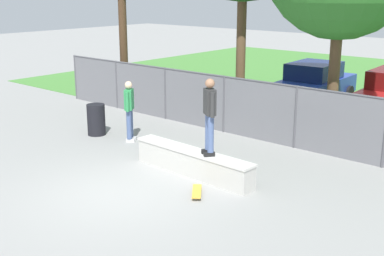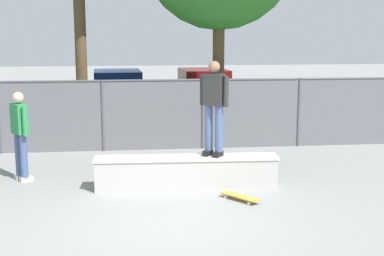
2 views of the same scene
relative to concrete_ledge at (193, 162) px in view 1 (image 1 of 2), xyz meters
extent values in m
plane|color=gray|center=(-0.48, -1.86, -0.32)|extent=(80.00, 80.00, 0.00)
cube|color=#478438|center=(-0.48, 13.86, -0.31)|extent=(29.84, 20.00, 0.02)
cube|color=#B7B5AD|center=(0.00, 0.00, -0.03)|extent=(3.51, 0.59, 0.58)
cube|color=silver|center=(0.00, 0.00, 0.29)|extent=(3.55, 0.63, 0.06)
cube|color=black|center=(0.60, -0.10, 0.37)|extent=(0.24, 0.27, 0.10)
cube|color=black|center=(0.42, 0.03, 0.37)|extent=(0.24, 0.27, 0.10)
cylinder|color=#475B89|center=(0.62, -0.08, 0.86)|extent=(0.15, 0.15, 0.88)
cylinder|color=#475B89|center=(0.44, 0.05, 0.86)|extent=(0.15, 0.15, 0.88)
cube|color=#2D2D2D|center=(0.53, -0.02, 1.60)|extent=(0.44, 0.40, 0.60)
cylinder|color=#2D2D2D|center=(0.73, -0.16, 1.58)|extent=(0.10, 0.10, 0.58)
cylinder|color=#2D2D2D|center=(0.33, 0.13, 1.58)|extent=(0.10, 0.10, 0.58)
sphere|color=#9E7051|center=(0.53, -0.02, 2.03)|extent=(0.22, 0.22, 0.22)
cube|color=gold|center=(0.88, -0.89, -0.24)|extent=(0.65, 0.75, 0.02)
cube|color=#B2B2B7|center=(0.71, -0.67, -0.26)|extent=(0.15, 0.13, 0.02)
cube|color=#B2B2B7|center=(1.05, -1.10, -0.26)|extent=(0.15, 0.13, 0.02)
cylinder|color=silver|center=(0.78, -0.62, -0.29)|extent=(0.06, 0.06, 0.05)
cylinder|color=silver|center=(0.65, -0.73, -0.29)|extent=(0.06, 0.06, 0.05)
cylinder|color=silver|center=(1.12, -1.05, -0.29)|extent=(0.06, 0.06, 0.05)
cylinder|color=silver|center=(0.98, -1.15, -0.29)|extent=(0.06, 0.06, 0.05)
cylinder|color=#4C4C51|center=(-9.40, 3.56, 0.59)|extent=(0.07, 0.07, 1.81)
cylinder|color=#4C4C51|center=(-6.85, 3.56, 0.59)|extent=(0.07, 0.07, 1.81)
cylinder|color=#4C4C51|center=(-4.30, 3.56, 0.59)|extent=(0.07, 0.07, 1.81)
cylinder|color=#4C4C51|center=(-1.75, 3.56, 0.59)|extent=(0.07, 0.07, 1.81)
cylinder|color=#4C4C51|center=(0.79, 3.56, 0.59)|extent=(0.07, 0.07, 1.81)
cylinder|color=#4C4C51|center=(-0.48, 3.56, 1.46)|extent=(17.84, 0.05, 0.05)
cube|color=slate|center=(-0.48, 3.56, 0.59)|extent=(17.84, 0.01, 1.81)
cylinder|color=#47301E|center=(-7.76, 4.77, 2.28)|extent=(0.32, 0.32, 5.21)
cylinder|color=brown|center=(-2.39, 5.30, 1.92)|extent=(0.32, 0.32, 4.49)
cylinder|color=brown|center=(1.37, 4.59, 1.46)|extent=(0.32, 0.32, 3.56)
cube|color=#233D9E|center=(-1.49, 9.13, 0.35)|extent=(2.02, 4.29, 0.70)
cube|color=navy|center=(-1.48, 8.98, 1.02)|extent=(1.71, 2.18, 0.64)
cylinder|color=black|center=(-2.46, 10.38, 0.00)|extent=(0.25, 0.65, 0.64)
cylinder|color=black|center=(-0.66, 10.48, 0.00)|extent=(0.25, 0.65, 0.64)
cylinder|color=black|center=(-2.32, 7.78, 0.00)|extent=(0.25, 0.65, 0.64)
cylinder|color=black|center=(-0.52, 7.88, 0.00)|extent=(0.25, 0.65, 0.64)
cylinder|color=black|center=(0.62, 10.66, 0.00)|extent=(0.25, 0.65, 0.64)
cylinder|color=black|center=(0.76, 8.06, 0.00)|extent=(0.25, 0.65, 0.64)
cube|color=beige|center=(-3.31, 1.03, -0.27)|extent=(0.28, 0.24, 0.10)
cube|color=beige|center=(-3.18, 0.86, -0.27)|extent=(0.28, 0.24, 0.10)
cylinder|color=#475B89|center=(-3.33, 1.02, 0.22)|extent=(0.15, 0.15, 0.88)
cylinder|color=#475B89|center=(-3.21, 0.84, 0.22)|extent=(0.15, 0.15, 0.88)
cube|color=#2D8C4C|center=(-3.27, 0.93, 0.96)|extent=(0.40, 0.44, 0.60)
cylinder|color=#2D8C4C|center=(-3.42, 1.13, 0.94)|extent=(0.10, 0.10, 0.58)
cylinder|color=#2D8C4C|center=(-3.13, 0.72, 0.94)|extent=(0.10, 0.10, 0.58)
sphere|color=beige|center=(-3.27, 0.93, 1.39)|extent=(0.22, 0.22, 0.22)
cylinder|color=black|center=(-4.57, 0.71, 0.16)|extent=(0.56, 0.56, 0.97)
camera|label=1|loc=(7.58, -8.84, 4.11)|focal=47.09mm
camera|label=2|loc=(-1.05, -10.06, 2.68)|focal=50.51mm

